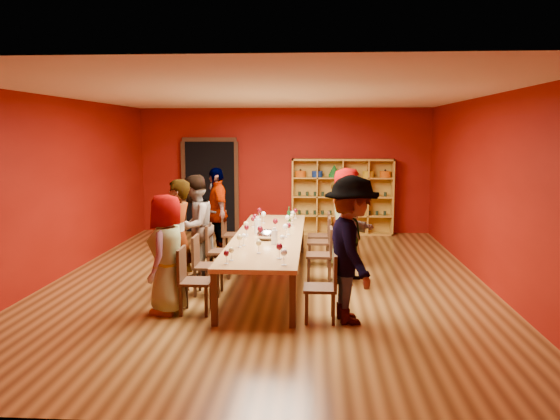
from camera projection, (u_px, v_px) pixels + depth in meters
The scene contains 47 objects.
room_shell at pixel (268, 190), 8.77m from camera, with size 7.10×9.10×3.04m.
tasting_table at pixel (268, 239), 8.88m from camera, with size 1.10×4.50×0.75m.
doorway at pixel (211, 186), 13.32m from camera, with size 1.40×0.17×2.30m.
shelving_unit at pixel (342, 193), 13.02m from camera, with size 2.40×0.40×1.80m.
chair_person_left_0 at pixel (190, 277), 7.31m from camera, with size 0.42×0.42×0.89m.
person_left_0 at pixel (167, 254), 7.28m from camera, with size 0.78×0.43×1.61m, color #5B82BC.
chair_person_left_1 at pixel (203, 262), 8.15m from camera, with size 0.42×0.42×0.89m.
person_left_1 at pixel (177, 237), 8.12m from camera, with size 0.63×0.46×1.73m, color #4F4F54.
chair_person_left_2 at pixel (215, 248), 9.16m from camera, with size 0.42×0.42×0.89m.
person_left_2 at pixel (194, 226), 9.13m from camera, with size 0.84×0.46×1.72m, color beige.
chair_person_left_4 at pixel (230, 231), 10.67m from camera, with size 0.42×0.42×0.89m.
person_left_4 at pixel (217, 212), 10.63m from camera, with size 1.02×0.47×1.74m, color #5D91C0.
chair_person_right_0 at pixel (326, 283), 6.99m from camera, with size 0.42×0.42×0.89m.
person_right_0 at pixel (351, 250), 6.90m from camera, with size 1.22×0.50×1.88m, color #141537.
chair_person_right_2 at pixel (324, 251), 8.87m from camera, with size 0.42×0.42×0.89m.
person_right_2 at pixel (349, 236), 8.81m from camera, with size 1.41×0.40×1.52m, color silver.
chair_person_right_3 at pixel (323, 239), 9.93m from camera, with size 0.42×0.42×0.89m.
person_right_3 at pixel (346, 217), 9.85m from camera, with size 0.87×0.48×1.79m, color #D08B92.
chair_person_right_4 at pixel (323, 233), 10.53m from camera, with size 0.42×0.42×0.89m.
person_right_4 at pixel (339, 220), 10.48m from camera, with size 0.55×0.40×1.51m, color #5374AB.
wine_glass_0 at pixel (259, 211), 10.56m from camera, with size 0.09×0.09×0.22m.
wine_glass_1 at pixel (253, 219), 9.69m from camera, with size 0.07×0.07×0.18m.
wine_glass_2 at pixel (247, 228), 8.78m from camera, with size 0.08×0.08×0.19m.
wine_glass_3 at pixel (289, 226), 8.93m from camera, with size 0.08×0.08×0.20m.
wine_glass_4 at pixel (285, 228), 8.70m from camera, with size 0.09×0.09×0.22m.
wine_glass_5 at pixel (279, 247), 7.22m from camera, with size 0.09×0.09×0.21m.
wine_glass_6 at pixel (239, 238), 7.94m from camera, with size 0.08×0.08×0.20m.
wine_glass_7 at pixel (259, 243), 7.53m from camera, with size 0.08×0.08×0.20m.
wine_glass_8 at pixel (264, 215), 10.09m from camera, with size 0.09×0.09×0.22m.
wine_glass_9 at pixel (255, 217), 9.77m from camera, with size 0.09×0.09×0.22m.
wine_glass_10 at pixel (226, 254), 6.93m from camera, with size 0.07×0.07×0.18m.
wine_glass_11 at pixel (296, 211), 10.64m from camera, with size 0.08×0.08×0.20m.
wine_glass_12 at pixel (260, 230), 8.51m from camera, with size 0.09×0.09×0.22m.
wine_glass_13 at pixel (284, 253), 6.86m from camera, with size 0.09×0.09×0.22m.
wine_glass_14 at pixel (231, 251), 7.11m from camera, with size 0.07×0.07×0.18m.
wine_glass_15 at pixel (246, 225), 8.93m from camera, with size 0.09×0.09×0.22m.
wine_glass_16 at pixel (259, 211), 10.83m from camera, with size 0.07×0.07×0.18m.
wine_glass_17 at pixel (282, 238), 7.93m from camera, with size 0.08×0.08×0.19m.
wine_glass_18 at pixel (288, 218), 9.72m from camera, with size 0.08×0.08×0.21m.
wine_glass_19 at pixel (292, 217), 9.87m from camera, with size 0.08×0.08×0.20m.
wine_glass_20 at pixel (275, 222), 9.27m from camera, with size 0.09×0.09×0.22m.
wine_glass_21 at pixel (293, 213), 10.42m from camera, with size 0.07×0.07×0.18m.
wine_glass_22 at pixel (244, 237), 8.07m from camera, with size 0.07×0.07×0.18m.
spittoon_bowl at pixel (267, 235), 8.54m from camera, with size 0.33×0.33×0.18m, color silver.
carafe_a at pixel (258, 226), 9.01m from camera, with size 0.14×0.14×0.29m.
carafe_b at pixel (274, 237), 8.18m from camera, with size 0.12×0.12×0.25m.
wine_bottle at pixel (289, 216), 10.28m from camera, with size 0.07×0.07×0.28m.
Camera 1 is at (0.76, -8.70, 2.41)m, focal length 35.00 mm.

